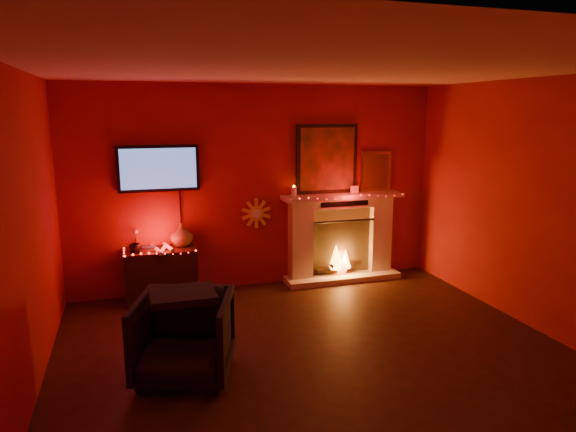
# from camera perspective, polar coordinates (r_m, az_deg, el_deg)

# --- Properties ---
(room) EXTENTS (5.00, 5.00, 5.00)m
(room) POSITION_cam_1_polar(r_m,az_deg,el_deg) (4.53, 4.59, -1.17)
(room) COLOR black
(room) RESTS_ON ground
(floor) EXTENTS (5.00, 5.00, 0.00)m
(floor) POSITION_cam_1_polar(r_m,az_deg,el_deg) (5.01, 4.33, -16.42)
(floor) COLOR black
(floor) RESTS_ON ground
(fireplace) EXTENTS (1.72, 0.40, 2.18)m
(fireplace) POSITION_cam_1_polar(r_m,az_deg,el_deg) (7.25, 5.84, -1.42)
(fireplace) COLOR beige
(fireplace) RESTS_ON floor
(tv) EXTENTS (1.00, 0.07, 1.24)m
(tv) POSITION_cam_1_polar(r_m,az_deg,el_deg) (6.60, -14.18, 5.13)
(tv) COLOR black
(tv) RESTS_ON room
(sunburst_clock) EXTENTS (0.40, 0.03, 0.40)m
(sunburst_clock) POSITION_cam_1_polar(r_m,az_deg,el_deg) (6.91, -3.54, 0.30)
(sunburst_clock) COLOR #F6AE32
(sunburst_clock) RESTS_ON room
(console_table) EXTENTS (0.87, 0.55, 0.96)m
(console_table) POSITION_cam_1_polar(r_m,az_deg,el_deg) (6.67, -13.78, -5.91)
(console_table) COLOR black
(console_table) RESTS_ON floor
(armchair) EXTENTS (1.03, 1.05, 0.76)m
(armchair) POSITION_cam_1_polar(r_m,az_deg,el_deg) (4.77, -11.47, -13.04)
(armchair) COLOR black
(armchair) RESTS_ON floor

